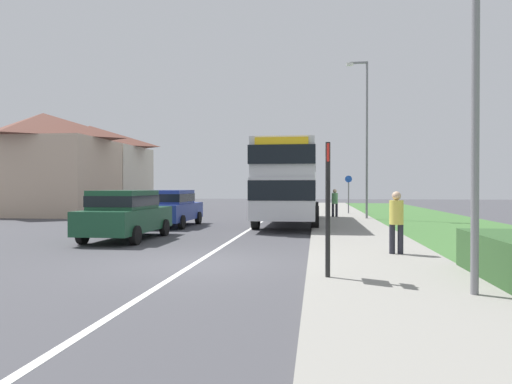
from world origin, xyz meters
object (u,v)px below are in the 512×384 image
object	(u,v)px
double_decker_bus	(289,180)
pedestrian_walking_away	(335,202)
street_lamp_near	(469,20)
bus_stop_sign	(328,200)
street_lamp_mid	(365,131)
parked_car_blue	(172,206)
cycle_route_sign	(348,193)
parked_car_dark_green	(126,213)
pedestrian_at_stop	(396,219)

from	to	relation	value
double_decker_bus	pedestrian_walking_away	bearing A→B (deg)	61.42
street_lamp_near	double_decker_bus	bearing A→B (deg)	104.00
bus_stop_sign	street_lamp_mid	bearing A→B (deg)	81.91
parked_car_blue	pedestrian_walking_away	bearing A→B (deg)	38.97
bus_stop_sign	street_lamp_mid	xyz separation A→B (m)	(2.34, 16.50, 3.24)
pedestrian_walking_away	bus_stop_sign	distance (m)	17.66
double_decker_bus	cycle_route_sign	world-z (taller)	double_decker_bus
parked_car_blue	double_decker_bus	bearing A→B (deg)	19.34
parked_car_dark_green	street_lamp_mid	size ratio (longest dim) A/B	0.52
bus_stop_sign	cycle_route_sign	xyz separation A→B (m)	(1.81, 21.28, -0.11)
pedestrian_walking_away	street_lamp_near	xyz separation A→B (m)	(1.30, -18.74, 3.36)
street_lamp_near	street_lamp_mid	distance (m)	17.62
double_decker_bus	pedestrian_walking_away	xyz separation A→B (m)	(2.31, 4.25, -1.17)
double_decker_bus	street_lamp_mid	world-z (taller)	street_lamp_mid
pedestrian_at_stop	bus_stop_sign	xyz separation A→B (m)	(-1.76, -3.21, 0.56)
double_decker_bus	cycle_route_sign	xyz separation A→B (m)	(3.31, 7.89, -0.71)
double_decker_bus	pedestrian_walking_away	distance (m)	4.97
parked_car_dark_green	bus_stop_sign	bearing A→B (deg)	-43.45
parked_car_dark_green	street_lamp_near	distance (m)	11.87
double_decker_bus	street_lamp_mid	size ratio (longest dim) A/B	1.16
bus_stop_sign	street_lamp_near	bearing A→B (deg)	-27.78
parked_car_blue	street_lamp_near	world-z (taller)	street_lamp_near
parked_car_blue	pedestrian_walking_away	size ratio (longest dim) A/B	2.65
bus_stop_sign	street_lamp_mid	size ratio (longest dim) A/B	0.31
parked_car_blue	street_lamp_near	bearing A→B (deg)	-55.23
cycle_route_sign	pedestrian_at_stop	bearing A→B (deg)	-90.16
bus_stop_sign	street_lamp_mid	distance (m)	16.98
street_lamp_near	street_lamp_mid	world-z (taller)	street_lamp_mid
bus_stop_sign	cycle_route_sign	world-z (taller)	bus_stop_sign
pedestrian_at_stop	street_lamp_near	bearing A→B (deg)	-85.38
double_decker_bus	parked_car_blue	world-z (taller)	double_decker_bus
parked_car_blue	street_lamp_near	size ratio (longest dim) A/B	0.58
parked_car_blue	street_lamp_mid	distance (m)	11.00
pedestrian_at_stop	street_lamp_mid	size ratio (longest dim) A/B	0.20
parked_car_dark_green	cycle_route_sign	distance (m)	17.24
parked_car_blue	bus_stop_sign	bearing A→B (deg)	-59.95
pedestrian_at_stop	pedestrian_walking_away	distance (m)	14.45
parked_car_dark_green	parked_car_blue	bearing A→B (deg)	91.30
pedestrian_at_stop	pedestrian_walking_away	size ratio (longest dim) A/B	1.00
cycle_route_sign	street_lamp_mid	size ratio (longest dim) A/B	0.30
cycle_route_sign	street_lamp_near	world-z (taller)	street_lamp_near
double_decker_bus	parked_car_dark_green	size ratio (longest dim) A/B	2.22
parked_car_blue	street_lamp_near	xyz separation A→B (m)	(8.80, -12.68, 3.43)
parked_car_dark_green	cycle_route_sign	size ratio (longest dim) A/B	1.75
double_decker_bus	bus_stop_sign	xyz separation A→B (m)	(1.51, -13.38, -0.60)
double_decker_bus	cycle_route_sign	size ratio (longest dim) A/B	3.89
street_lamp_mid	parked_car_dark_green	bearing A→B (deg)	-130.93
pedestrian_at_stop	bus_stop_sign	bearing A→B (deg)	-118.71
double_decker_bus	parked_car_dark_green	world-z (taller)	double_decker_bus
parked_car_blue	street_lamp_mid	world-z (taller)	street_lamp_mid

